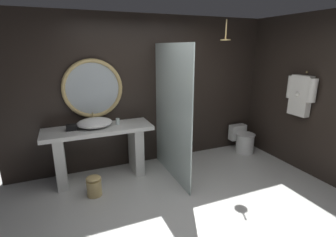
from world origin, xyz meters
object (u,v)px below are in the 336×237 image
at_px(tissue_box, 72,127).
at_px(hanging_bathrobe, 301,93).
at_px(tumbler_cup, 118,121).
at_px(rain_shower_head, 226,37).
at_px(toilet, 243,140).
at_px(vessel_sink, 95,123).
at_px(waste_bin, 94,186).
at_px(round_wall_mirror, 93,89).

distance_m(tissue_box, hanging_bathrobe, 3.68).
bearing_deg(tumbler_cup, rain_shower_head, -8.10).
bearing_deg(tissue_box, toilet, -0.90).
relative_size(vessel_sink, waste_bin, 1.82).
distance_m(vessel_sink, rain_shower_head, 2.54).
distance_m(vessel_sink, hanging_bathrobe, 3.36).
xyz_separation_m(tissue_box, waste_bin, (0.20, -0.53, -0.75)).
relative_size(tissue_box, round_wall_mirror, 0.19).
height_order(hanging_bathrobe, waste_bin, hanging_bathrobe).
bearing_deg(round_wall_mirror, waste_bin, -102.86).
distance_m(tumbler_cup, tissue_box, 0.70).
height_order(tumbler_cup, tissue_box, tumbler_cup).
bearing_deg(tissue_box, vessel_sink, 1.40).
xyz_separation_m(tissue_box, toilet, (3.21, -0.05, -0.66)).
relative_size(vessel_sink, toilet, 1.01).
bearing_deg(rain_shower_head, tumbler_cup, 171.90).
bearing_deg(round_wall_mirror, rain_shower_head, -12.94).
distance_m(vessel_sink, waste_bin, 0.95).
relative_size(tissue_box, hanging_bathrobe, 0.24).
relative_size(toilet, waste_bin, 1.79).
height_order(tumbler_cup, toilet, tumbler_cup).
height_order(toilet, waste_bin, toilet).
distance_m(vessel_sink, tumbler_cup, 0.36).
xyz_separation_m(tissue_box, rain_shower_head, (2.50, -0.24, 1.32)).
bearing_deg(hanging_bathrobe, tissue_box, 164.48).
height_order(vessel_sink, rain_shower_head, rain_shower_head).
bearing_deg(tissue_box, rain_shower_head, -5.44).
xyz_separation_m(vessel_sink, hanging_bathrobe, (3.19, -0.99, 0.41)).
bearing_deg(round_wall_mirror, tumbler_cup, -35.92).
bearing_deg(waste_bin, rain_shower_head, 7.09).
bearing_deg(tumbler_cup, toilet, -1.58).
relative_size(rain_shower_head, hanging_bathrobe, 0.45).
relative_size(rain_shower_head, waste_bin, 1.10).
height_order(tissue_box, round_wall_mirror, round_wall_mirror).
relative_size(tumbler_cup, rain_shower_head, 0.30).
height_order(vessel_sink, tissue_box, vessel_sink).
bearing_deg(hanging_bathrobe, round_wall_mirror, 158.67).
height_order(vessel_sink, hanging_bathrobe, hanging_bathrobe).
height_order(vessel_sink, waste_bin, vessel_sink).
bearing_deg(waste_bin, toilet, 8.96).
relative_size(tissue_box, rain_shower_head, 0.53).
distance_m(round_wall_mirror, rain_shower_head, 2.33).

